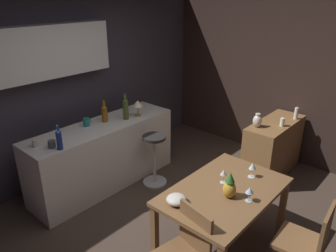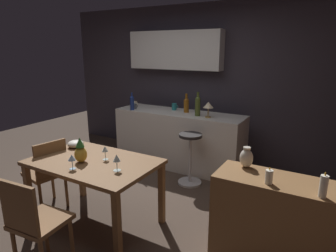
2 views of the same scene
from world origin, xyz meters
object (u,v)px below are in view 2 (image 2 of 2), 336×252
at_px(bar_stool, 190,158).
at_px(cup_teal, 174,107).
at_px(wine_glass_left, 72,158).
at_px(vase_ceramic_ivory, 246,158).
at_px(wine_bottle_cobalt, 132,102).
at_px(chair_near_window, 48,172).
at_px(counter_lamp, 208,106).
at_px(chair_by_doorway, 34,222).
at_px(wine_bottle_olive, 198,105).
at_px(wine_glass_center, 117,159).
at_px(pineapple_centerpiece, 81,152).
at_px(wine_bottle_amber, 186,104).
at_px(sideboard_cabinet, 278,224).
at_px(cup_cream, 135,104).
at_px(cup_slate, 134,106).
at_px(wine_glass_right, 105,149).
at_px(pillar_candle_tall, 323,186).
at_px(dining_table, 94,168).
at_px(fruit_bowl, 76,144).
at_px(pillar_candle_short, 269,177).

height_order(bar_stool, cup_teal, cup_teal).
bearing_deg(wine_glass_left, vase_ceramic_ivory, 25.30).
bearing_deg(wine_bottle_cobalt, wine_glass_left, -69.16).
xyz_separation_m(chair_near_window, counter_lamp, (1.23, 1.85, 0.59)).
bearing_deg(chair_by_doorway, wine_bottle_olive, 84.73).
bearing_deg(wine_glass_center, chair_by_doorway, -111.13).
height_order(pineapple_centerpiece, wine_bottle_amber, wine_bottle_amber).
bearing_deg(chair_near_window, wine_bottle_olive, 61.33).
bearing_deg(sideboard_cabinet, cup_cream, 148.85).
bearing_deg(sideboard_cabinet, chair_by_doorway, -146.91).
distance_m(cup_teal, counter_lamp, 0.75).
xyz_separation_m(sideboard_cabinet, wine_bottle_cobalt, (-2.58, 1.38, 0.62)).
relative_size(wine_bottle_amber, cup_slate, 2.54).
xyz_separation_m(wine_glass_right, pillar_candle_tall, (2.03, 0.08, 0.05)).
relative_size(dining_table, wine_bottle_amber, 4.42).
bearing_deg(fruit_bowl, dining_table, -23.32).
relative_size(fruit_bowl, pillar_candle_tall, 0.94).
bearing_deg(counter_lamp, wine_glass_left, -104.95).
bearing_deg(cup_teal, wine_glass_right, -82.60).
distance_m(cup_slate, pillar_candle_tall, 3.35).
distance_m(wine_glass_center, cup_cream, 2.42).
distance_m(wine_bottle_amber, cup_teal, 0.27).
xyz_separation_m(wine_glass_center, fruit_bowl, (-0.87, 0.29, -0.08)).
bearing_deg(cup_cream, bar_stool, -22.46).
bearing_deg(wine_glass_left, bar_stool, 74.44).
xyz_separation_m(pineapple_centerpiece, wine_bottle_olive, (0.43, 1.93, 0.21)).
bearing_deg(dining_table, wine_bottle_cobalt, 114.16).
xyz_separation_m(wine_bottle_amber, vase_ceramic_ivory, (1.39, -1.53, -0.12)).
height_order(bar_stool, wine_bottle_amber, wine_bottle_amber).
bearing_deg(sideboard_cabinet, cup_slate, 150.48).
bearing_deg(cup_cream, pillar_candle_tall, -30.80).
bearing_deg(bar_stool, wine_bottle_cobalt, 166.67).
bearing_deg(chair_by_doorway, pillar_candle_short, 31.58).
bearing_deg(chair_by_doorway, fruit_bowl, 120.16).
bearing_deg(wine_bottle_olive, chair_near_window, -118.67).
distance_m(bar_stool, wine_bottle_olive, 0.81).
distance_m(bar_stool, pillar_candle_tall, 2.14).
xyz_separation_m(wine_glass_left, pillar_candle_tall, (2.13, 0.43, 0.05)).
relative_size(wine_bottle_olive, wine_bottle_amber, 1.20).
distance_m(counter_lamp, pillar_candle_tall, 2.28).
bearing_deg(cup_slate, wine_bottle_amber, 11.24).
height_order(dining_table, cup_teal, cup_teal).
height_order(wine_glass_center, pillar_candle_tall, pillar_candle_tall).
distance_m(wine_glass_center, fruit_bowl, 0.92).
bearing_deg(sideboard_cabinet, counter_lamp, 131.00).
bearing_deg(wine_bottle_cobalt, bar_stool, -13.33).
distance_m(wine_bottle_olive, pillar_candle_short, 2.16).
distance_m(dining_table, pineapple_centerpiece, 0.23).
bearing_deg(chair_by_doorway, bar_stool, 81.10).
height_order(chair_by_doorway, wine_glass_center, wine_glass_center).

